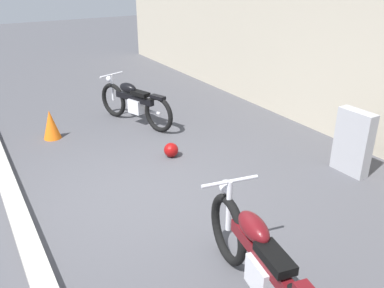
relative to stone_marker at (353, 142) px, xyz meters
The scene contains 8 objects.
ground_plane 3.36m from the stone_marker, 108.48° to the right, with size 40.00×40.00×0.00m, color #47474C.
building_wall 1.77m from the stone_marker, 136.20° to the left, with size 18.00×0.30×3.02m, color #B2A893.
curb_strip 4.83m from the stone_marker, 102.65° to the right, with size 18.00×0.24×0.12m, color #B7B2A8.
stone_marker is the anchor object (origin of this frame).
helmet 2.89m from the stone_marker, 131.72° to the right, with size 0.25×0.25×0.25m, color maroon.
traffic_cone 5.26m from the stone_marker, 135.51° to the right, with size 0.32×0.32×0.55m, color orange.
motorcycle_maroon 3.28m from the stone_marker, 64.69° to the right, with size 2.21×0.69×1.00m.
motorcycle_black 4.20m from the stone_marker, 151.03° to the right, with size 1.98×0.87×0.93m.
Camera 1 is at (4.67, -1.86, 3.01)m, focal length 37.98 mm.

